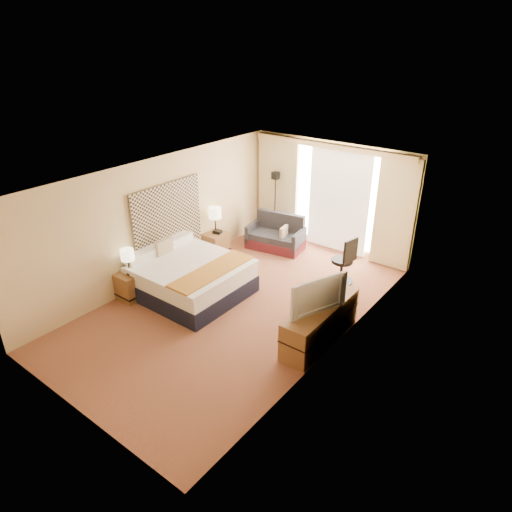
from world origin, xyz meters
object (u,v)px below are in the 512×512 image
Objects in this scene: nightstand_right at (216,244)px; desk_chair at (344,263)px; lamp_right at (215,213)px; bed at (190,277)px; television at (315,293)px; media_dresser at (320,323)px; loveseat at (276,237)px; floor_lamp at (275,192)px; nightstand_left at (132,285)px; lamp_left at (127,255)px.

desk_chair is at bearing 11.40° from nightstand_right.
lamp_right is (-3.09, -0.58, 0.57)m from desk_chair.
bed is 1.91× the size of television.
media_dresser is 2.90m from bed.
loveseat is 1.18m from floor_lamp.
nightstand_right is 0.31× the size of media_dresser.
loveseat is (0.11, 2.86, -0.09)m from bed.
floor_lamp is at bearing 167.33° from desk_chair.
nightstand_right is 2.05m from floor_lamp.
media_dresser reaches higher than nightstand_left.
lamp_right is at bearing 158.25° from media_dresser.
lamp_right is at bearing 116.13° from bed.
nightstand_left is 2.65m from lamp_right.
floor_lamp is at bearing 74.30° from lamp_right.
lamp_left is at bearing -122.71° from desk_chair.
television is (3.19, -3.38, -0.20)m from floor_lamp.
nightstand_left is 0.51× the size of television.
loveseat reaches higher than nightstand_right.
lamp_left is (0.04, -2.53, 0.69)m from nightstand_right.
nightstand_right is at bearing -137.48° from loveseat.
nightstand_right is 4.06m from television.
floor_lamp is at bearing 84.40° from lamp_left.
desk_chair reaches higher than nightstand_right.
bed is at bearing -63.87° from lamp_right.
lamp_left is (-0.77, -0.86, 0.60)m from bed.
nightstand_left is at bearing -96.14° from floor_lamp.
media_dresser is at bearing 4.29° from bed.
floor_lamp reaches higher than loveseat.
bed is (0.81, 0.83, 0.09)m from nightstand_left.
television reaches higher than media_dresser.
media_dresser is 0.87× the size of bed.
lamp_left reaches higher than nightstand_left.
television is (2.84, 0.05, 0.64)m from bed.
lamp_right is 4.03m from television.
lamp_left reaches higher than desk_chair.
nightstand_right is 2.62m from lamp_left.
nightstand_right is 0.32× the size of floor_lamp.
floor_lamp is (-0.35, 3.43, 0.84)m from bed.
lamp_left is 2.57m from lamp_right.
desk_chair is at bearing 36.70° from television.
television reaches higher than lamp_left.
nightstand_right is 0.51× the size of television.
media_dresser is at bearing 4.91° from television.
desk_chair is 3.19m from lamp_right.
lamp_right is at bearing -139.14° from loveseat.
desk_chair is (2.14, -0.58, 0.19)m from loveseat.
bed is at bearing -102.10° from loveseat.
nightstand_left is 0.88× the size of lamp_right.
desk_chair reaches higher than nightstand_left.
nightstand_right is 3.13m from desk_chair.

